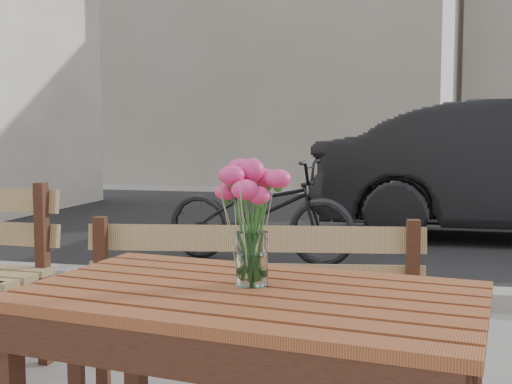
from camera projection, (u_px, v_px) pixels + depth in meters
street at (371, 247)px, 6.65m from camera, size 30.00×8.12×0.12m
backdrop_buildings at (402, 33)px, 15.33m from camera, size 15.50×4.00×8.00m
main_table at (250, 334)px, 1.78m from camera, size 1.34×0.90×0.77m
main_bench at (253, 301)px, 2.57m from camera, size 1.45×0.64×0.87m
main_vase at (252, 207)px, 1.81m from camera, size 0.20×0.20×0.36m
bicycle at (259, 211)px, 5.96m from camera, size 1.90×0.85×0.96m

